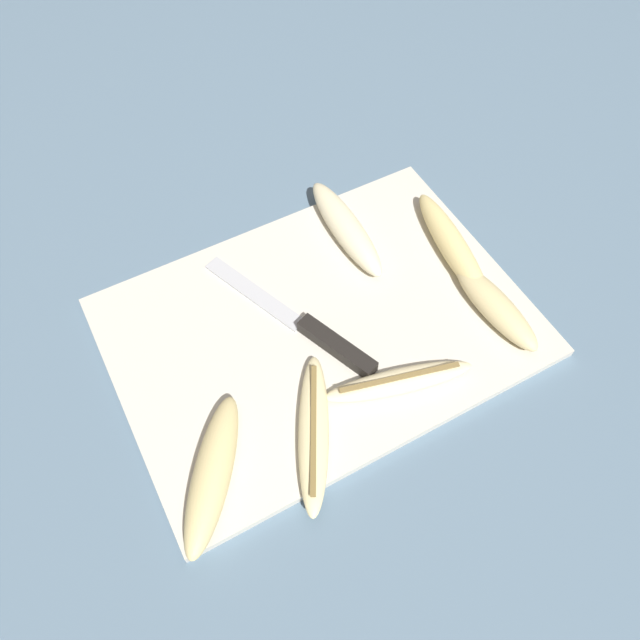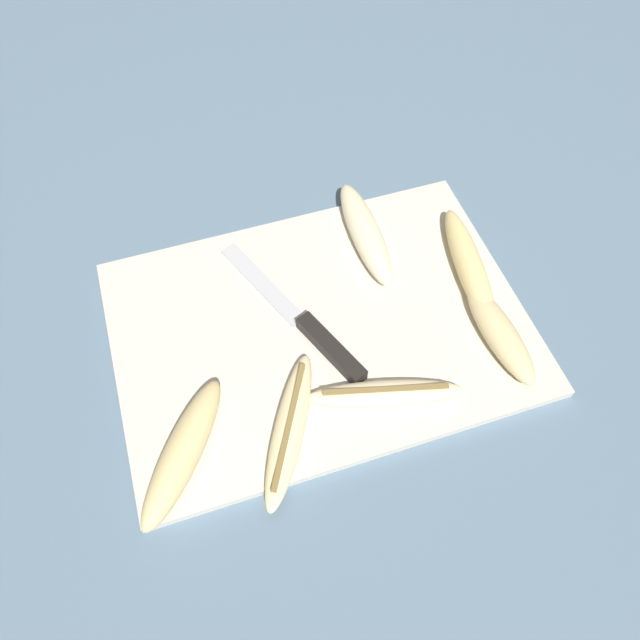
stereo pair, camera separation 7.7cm
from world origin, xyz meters
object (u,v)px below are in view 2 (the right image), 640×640
banana_soft_right (289,429)px  banana_golden_short (469,266)px  knife (314,335)px  banana_mellow_near (500,334)px  banana_bright_far (365,232)px  banana_spotted_left (183,452)px  banana_cream_curved (385,393)px

banana_soft_right → banana_golden_short: banana_golden_short is taller
banana_golden_short → knife: bearing=-171.8°
banana_mellow_near → banana_bright_far: (-0.10, 0.20, 0.00)m
banana_spotted_left → banana_mellow_near: 0.40m
banana_spotted_left → banana_golden_short: size_ratio=0.85×
knife → banana_golden_short: (0.22, 0.03, 0.01)m
knife → banana_bright_far: (0.11, 0.13, 0.01)m
banana_bright_far → banana_spotted_left: bearing=-142.1°
banana_spotted_left → banana_cream_curved: size_ratio=0.92×
knife → banana_soft_right: banana_soft_right is taller
banana_cream_curved → banana_soft_right: bearing=-176.1°
banana_mellow_near → banana_cream_curved: (-0.16, -0.03, -0.01)m
knife → banana_soft_right: bearing=-141.6°
knife → banana_spotted_left: (-0.18, -0.10, 0.01)m
knife → banana_cream_curved: (0.05, -0.10, 0.00)m
banana_soft_right → banana_golden_short: bearing=26.4°
banana_cream_curved → banana_spotted_left: bearing=180.0°
banana_mellow_near → banana_golden_short: banana_golden_short is taller
knife → banana_bright_far: bearing=26.7°
banana_soft_right → banana_spotted_left: size_ratio=1.09×
banana_mellow_near → banana_golden_short: bearing=85.0°
banana_mellow_near → banana_golden_short: 0.11m
banana_golden_short → banana_cream_curved: banana_golden_short is taller
banana_mellow_near → banana_bright_far: bearing=116.3°
banana_golden_short → banana_cream_curved: bearing=-141.5°
knife → banana_soft_right: 0.13m
banana_spotted_left → banana_soft_right: bearing=-4.0°
banana_spotted_left → banana_mellow_near: bearing=4.2°
banana_golden_short → banana_bright_far: bearing=138.6°
banana_spotted_left → banana_bright_far: (0.30, 0.23, 0.00)m
banana_mellow_near → banana_bright_far: size_ratio=0.82×
banana_soft_right → banana_bright_far: (0.18, 0.24, 0.01)m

